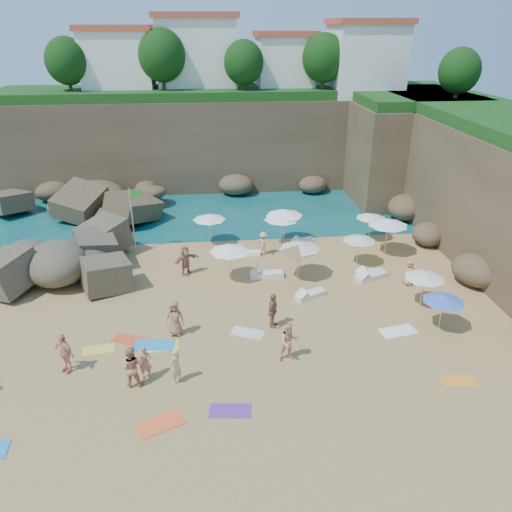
{
  "coord_description": "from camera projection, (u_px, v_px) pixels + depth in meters",
  "views": [
    {
      "loc": [
        -0.65,
        -22.72,
        14.08
      ],
      "look_at": [
        2.0,
        3.0,
        2.0
      ],
      "focal_mm": 35.0,
      "sensor_mm": 36.0,
      "label": 1
    }
  ],
  "objects": [
    {
      "name": "parasol_0",
      "position": [
        209.0,
        217.0,
        34.37
      ],
      "size": [
        2.25,
        2.25,
        2.13
      ],
      "color": "silver",
      "rests_on": "ground"
    },
    {
      "name": "lounger_2",
      "position": [
        303.0,
        241.0,
        35.24
      ],
      "size": [
        1.77,
        1.09,
        0.26
      ],
      "primitive_type": "cube",
      "rotation": [
        0.0,
        0.0,
        0.34
      ],
      "color": "white",
      "rests_on": "ground"
    },
    {
      "name": "person_lie_5",
      "position": [
        289.0,
        353.0,
        22.87
      ],
      "size": [
        1.14,
        1.98,
        0.71
      ],
      "primitive_type": "imported",
      "rotation": [
        0.0,
        0.0,
        0.12
      ],
      "color": "#E6A282",
      "rests_on": "ground"
    },
    {
      "name": "lounger_4",
      "position": [
        370.0,
        273.0,
        30.66
      ],
      "size": [
        1.87,
        0.8,
        0.28
      ],
      "primitive_type": "cube",
      "rotation": [
        0.0,
        0.0,
        0.11
      ],
      "color": "white",
      "rests_on": "ground"
    },
    {
      "name": "towel_4",
      "position": [
        99.0,
        349.0,
        23.7
      ],
      "size": [
        1.58,
        0.94,
        0.03
      ],
      "primitive_type": "cube",
      "rotation": [
        0.0,
        0.0,
        0.13
      ],
      "color": "yellow",
      "rests_on": "ground"
    },
    {
      "name": "parasol_8",
      "position": [
        359.0,
        238.0,
        31.36
      ],
      "size": [
        2.09,
        2.09,
        1.98
      ],
      "color": "silver",
      "rests_on": "ground"
    },
    {
      "name": "seawater",
      "position": [
        212.0,
        168.0,
        53.53
      ],
      "size": [
        120.0,
        120.0,
        0.0
      ],
      "primitive_type": "plane",
      "color": "#0C4751",
      "rests_on": "ground"
    },
    {
      "name": "parasol_6",
      "position": [
        298.0,
        248.0,
        29.48
      ],
      "size": [
        2.35,
        2.35,
        2.23
      ],
      "color": "silver",
      "rests_on": "ground"
    },
    {
      "name": "towel_8",
      "position": [
        155.0,
        345.0,
        24.03
      ],
      "size": [
        2.02,
        1.13,
        0.03
      ],
      "primitive_type": "cube",
      "rotation": [
        0.0,
        0.0,
        -0.09
      ],
      "color": "#248BC2",
      "rests_on": "ground"
    },
    {
      "name": "person_stand_2",
      "position": [
        263.0,
        243.0,
        33.22
      ],
      "size": [
        0.97,
        1.06,
        1.58
      ],
      "primitive_type": "imported",
      "rotation": [
        0.0,
        0.0,
        2.25
      ],
      "color": "tan",
      "rests_on": "ground"
    },
    {
      "name": "clifftop_trees",
      "position": [
        269.0,
        62.0,
        39.76
      ],
      "size": [
        35.6,
        23.82,
        4.4
      ],
      "color": "#11380F",
      "rests_on": "ground"
    },
    {
      "name": "parasol_7",
      "position": [
        388.0,
        222.0,
        32.6
      ],
      "size": [
        2.62,
        2.62,
        2.48
      ],
      "color": "silver",
      "rests_on": "ground"
    },
    {
      "name": "towel_6",
      "position": [
        230.0,
        411.0,
        19.96
      ],
      "size": [
        1.74,
        1.0,
        0.03
      ],
      "primitive_type": "cube",
      "rotation": [
        0.0,
        0.0,
        -0.11
      ],
      "color": "#682E96",
      "rests_on": "ground"
    },
    {
      "name": "rock_promontory",
      "position": [
        78.0,
        217.0,
        39.89
      ],
      "size": [
        12.0,
        7.0,
        2.0
      ],
      "primitive_type": null,
      "color": "brown",
      "rests_on": "ground"
    },
    {
      "name": "person_stand_6",
      "position": [
        176.0,
        366.0,
        21.25
      ],
      "size": [
        0.69,
        0.73,
        1.68
      ],
      "primitive_type": "imported",
      "rotation": [
        0.0,
        0.0,
        4.08
      ],
      "color": "tan",
      "rests_on": "ground"
    },
    {
      "name": "towel_12",
      "position": [
        159.0,
        346.0,
        23.93
      ],
      "size": [
        1.91,
        1.09,
        0.03
      ],
      "primitive_type": "cube",
      "rotation": [
        0.0,
        0.0,
        0.1
      ],
      "color": "yellow",
      "rests_on": "ground"
    },
    {
      "name": "person_stand_5",
      "position": [
        186.0,
        260.0,
        30.53
      ],
      "size": [
        1.7,
        1.38,
        1.85
      ],
      "primitive_type": "imported",
      "rotation": [
        0.0,
        0.0,
        0.6
      ],
      "color": "#A56B52",
      "rests_on": "ground"
    },
    {
      "name": "person_lie_4",
      "position": [
        147.0,
        374.0,
        21.75
      ],
      "size": [
        0.58,
        1.56,
        0.37
      ],
      "primitive_type": "imported",
      "rotation": [
        0.0,
        0.0,
        -0.01
      ],
      "color": "#AE6E57",
      "rests_on": "ground"
    },
    {
      "name": "cliff_back",
      "position": [
        232.0,
        140.0,
        47.52
      ],
      "size": [
        44.0,
        8.0,
        8.0
      ],
      "primitive_type": "cube",
      "color": "brown",
      "rests_on": "ground"
    },
    {
      "name": "parasol_2",
      "position": [
        284.0,
        213.0,
        34.43
      ],
      "size": [
        2.55,
        2.55,
        2.42
      ],
      "color": "silver",
      "rests_on": "ground"
    },
    {
      "name": "towel_10",
      "position": [
        459.0,
        381.0,
        21.62
      ],
      "size": [
        1.58,
        0.91,
        0.03
      ],
      "primitive_type": "cube",
      "rotation": [
        0.0,
        0.0,
        -0.1
      ],
      "color": "orange",
      "rests_on": "ground"
    },
    {
      "name": "flag_pole",
      "position": [
        134.0,
        212.0,
        32.96
      ],
      "size": [
        0.85,
        0.09,
        4.38
      ],
      "color": "silver",
      "rests_on": "ground"
    },
    {
      "name": "parasol_11",
      "position": [
        425.0,
        275.0,
        26.63
      ],
      "size": [
        2.15,
        2.15,
        2.03
      ],
      "color": "silver",
      "rests_on": "ground"
    },
    {
      "name": "person_stand_4",
      "position": [
        409.0,
        273.0,
        29.26
      ],
      "size": [
        0.88,
        0.68,
        1.6
      ],
      "primitive_type": "imported",
      "rotation": [
        0.0,
        0.0,
        -0.37
      ],
      "color": "tan",
      "rests_on": "ground"
    },
    {
      "name": "parasol_4",
      "position": [
        494.0,
        244.0,
        30.32
      ],
      "size": [
        2.21,
        2.21,
        2.09
      ],
      "color": "silver",
      "rests_on": "ground"
    },
    {
      "name": "towel_13",
      "position": [
        398.0,
        331.0,
        25.1
      ],
      "size": [
        1.94,
        1.22,
        0.03
      ],
      "primitive_type": "cube",
      "rotation": [
        0.0,
        0.0,
        0.18
      ],
      "color": "white",
      "rests_on": "ground"
    },
    {
      "name": "lounger_0",
      "position": [
        267.0,
        275.0,
        30.46
      ],
      "size": [
        2.06,
        0.79,
        0.31
      ],
      "primitive_type": "cube",
      "rotation": [
        0.0,
        0.0,
        0.06
      ],
      "color": "white",
      "rests_on": "ground"
    },
    {
      "name": "clifftop_buildings",
      "position": [
        241.0,
        58.0,
        45.26
      ],
      "size": [
        28.48,
        9.48,
        7.0
      ],
      "color": "white",
      "rests_on": "cliff_back"
    },
    {
      "name": "marina_masts",
      "position": [
        48.0,
        143.0,
        50.73
      ],
      "size": [
        3.1,
        0.1,
        6.0
      ],
      "color": "white",
      "rests_on": "ground"
    },
    {
      "name": "person_lie_1",
      "position": [
        67.0,
        366.0,
        22.18
      ],
      "size": [
        2.02,
        2.19,
        0.46
      ],
      "primitive_type": "imported",
      "rotation": [
        0.0,
        0.0,
        -0.63
      ],
      "color": "#EF9B88",
      "rests_on": "ground"
    },
    {
      "name": "rock_outcrop",
      "position": [
        77.0,
        273.0,
        31.01
      ],
      "size": [
        9.01,
        7.87,
        3.02
      ],
      "primitive_type": null,
      "rotation": [
        0.0,
        0.0,
        -0.34
      ],
      "color": "#6A5E48",
      "rests_on": "ground"
    },
    {
      "name": "ground",
      "position": [
        224.0,
        315.0,
        26.49
      ],
      "size": [
        120.0,
        120.0,
        0.0
      ],
      "primitive_type": "plane",
      "color": "tan",
      "rests_on": "ground"
    },
    {
      "name": "person_lie_2",
      "position": [
        176.0,
        330.0,
        24.76
      ],
      "size": [
        1.15,
        1.96,
        0.49
      ],
      "primitive_type": "imported",
      "rotation": [
        0.0,
        0.0,
        -0.14
      ],
      "color": "#9D684E",
      "rests_on": "ground"
    },
    {
      "name": "parasol_10",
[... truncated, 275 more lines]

